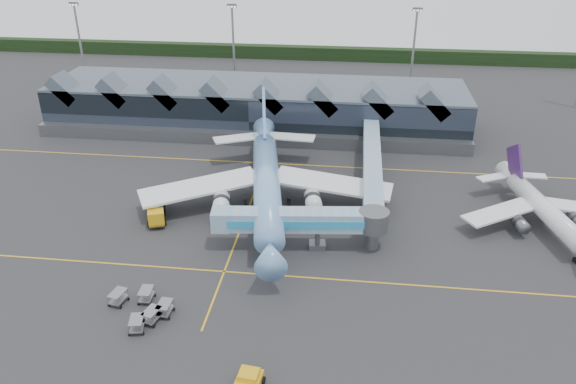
# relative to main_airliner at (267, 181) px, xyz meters

# --- Properties ---
(ground) EXTENTS (260.00, 260.00, 0.00)m
(ground) POSITION_rel_main_airliner_xyz_m (-2.86, -11.27, -4.52)
(ground) COLOR #29292C
(ground) RESTS_ON ground
(taxi_stripes) EXTENTS (120.00, 60.00, 0.01)m
(taxi_stripes) POSITION_rel_main_airliner_xyz_m (-2.86, -1.27, -4.51)
(taxi_stripes) COLOR gold
(taxi_stripes) RESTS_ON ground
(tree_line_far) EXTENTS (260.00, 4.00, 4.00)m
(tree_line_far) POSITION_rel_main_airliner_xyz_m (-2.86, 98.73, -2.52)
(tree_line_far) COLOR black
(tree_line_far) RESTS_ON ground
(terminal) EXTENTS (90.00, 22.25, 12.52)m
(terminal) POSITION_rel_main_airliner_xyz_m (-7.92, 36.08, 0.36)
(terminal) COLOR black
(terminal) RESTS_ON ground
(light_masts) EXTENTS (132.40, 42.56, 22.45)m
(light_masts) POSITION_rel_main_airliner_xyz_m (18.14, 51.53, 7.97)
(light_masts) COLOR gray
(light_masts) RESTS_ON ground
(main_airliner) EXTENTS (41.00, 47.72, 15.38)m
(main_airliner) POSITION_rel_main_airliner_xyz_m (0.00, 0.00, 0.00)
(main_airliner) COLOR #6CA6DB
(main_airliner) RESTS_ON ground
(regional_jet) EXTENTS (25.19, 27.94, 9.66)m
(regional_jet) POSITION_rel_main_airliner_xyz_m (42.73, -1.10, -1.46)
(regional_jet) COLOR white
(regional_jet) RESTS_ON ground
(jet_bridge) EXTENTS (25.02, 6.18, 6.19)m
(jet_bridge) POSITION_rel_main_airliner_xyz_m (8.18, -11.96, -0.11)
(jet_bridge) COLOR #7DA5D0
(jet_bridge) RESTS_ON ground
(fuel_truck) EXTENTS (5.31, 9.55, 3.24)m
(fuel_truck) POSITION_rel_main_airliner_xyz_m (-16.93, -5.59, -2.71)
(fuel_truck) COLOR black
(fuel_truck) RESTS_ON ground
(baggage_carts) EXTENTS (8.32, 7.99, 1.66)m
(baggage_carts) POSITION_rel_main_airliner_xyz_m (-10.53, -29.02, -3.58)
(baggage_carts) COLOR gray
(baggage_carts) RESTS_ON ground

